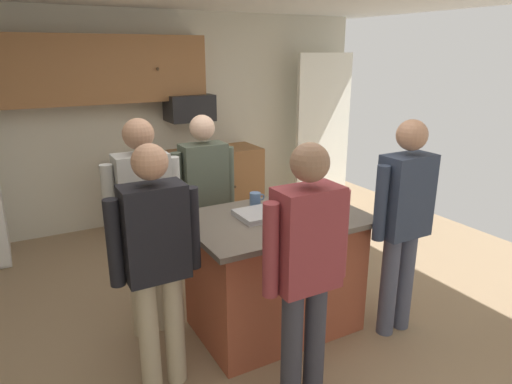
{
  "coord_description": "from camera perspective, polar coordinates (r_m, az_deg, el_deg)",
  "views": [
    {
      "loc": [
        -1.42,
        -2.86,
        2.13
      ],
      "look_at": [
        0.25,
        0.16,
        1.05
      ],
      "focal_mm": 31.86,
      "sensor_mm": 36.0,
      "label": 1
    }
  ],
  "objects": [
    {
      "name": "french_door_window_panel",
      "position": [
        6.7,
        8.44,
        8.34
      ],
      "size": [
        0.9,
        0.06,
        2.0
      ],
      "primitive_type": "cube",
      "color": "white",
      "rests_on": "ground"
    },
    {
      "name": "person_elder_center",
      "position": [
        2.85,
        -12.4,
        -7.79
      ],
      "size": [
        0.57,
        0.22,
        1.63
      ],
      "rotation": [
        0.0,
        0.0,
        0.22
      ],
      "color": "tan",
      "rests_on": "ground"
    },
    {
      "name": "cabinet_run_upper",
      "position": [
        5.56,
        -18.95,
        14.36
      ],
      "size": [
        2.4,
        0.38,
        0.75
      ],
      "color": "#936038"
    },
    {
      "name": "serving_tray",
      "position": [
        3.41,
        1.28,
        -2.66
      ],
      "size": [
        0.44,
        0.3,
        0.04
      ],
      "color": "#B7B7BC",
      "rests_on": "kitchen_island"
    },
    {
      "name": "back_wall",
      "position": [
        5.89,
        -14.87,
        8.71
      ],
      "size": [
        6.4,
        0.1,
        2.6
      ],
      "primitive_type": "cube",
      "color": "beige",
      "rests_on": "ground"
    },
    {
      "name": "floor",
      "position": [
        3.84,
        -2.17,
        -16.34
      ],
      "size": [
        7.04,
        7.04,
        0.0
      ],
      "primitive_type": "plane",
      "color": "#937A5B",
      "rests_on": "ground"
    },
    {
      "name": "person_guest_by_door",
      "position": [
        3.44,
        -13.82,
        -2.82
      ],
      "size": [
        0.57,
        0.22,
        1.68
      ],
      "rotation": [
        0.0,
        0.0,
        -0.45
      ],
      "color": "tan",
      "rests_on": "ground"
    },
    {
      "name": "person_guest_left",
      "position": [
        3.52,
        18.05,
        -2.82
      ],
      "size": [
        0.57,
        0.22,
        1.67
      ],
      "rotation": [
        0.0,
        0.0,
        2.59
      ],
      "color": "#4C5166",
      "rests_on": "ground"
    },
    {
      "name": "kitchen_island",
      "position": [
        3.59,
        2.35,
        -10.05
      ],
      "size": [
        1.33,
        0.93,
        0.94
      ],
      "color": "#9E4C33",
      "rests_on": "ground"
    },
    {
      "name": "mug_ceramic_white",
      "position": [
        3.78,
        3.97,
        -0.19
      ],
      "size": [
        0.12,
        0.08,
        0.1
      ],
      "color": "#4C6B99",
      "rests_on": "kitchen_island"
    },
    {
      "name": "mug_blue_stoneware",
      "position": [
        3.64,
        -0.07,
        -0.85
      ],
      "size": [
        0.13,
        0.09,
        0.1
      ],
      "color": "#4C6B99",
      "rests_on": "kitchen_island"
    },
    {
      "name": "person_host_foreground",
      "position": [
        2.66,
        6.33,
        -8.86
      ],
      "size": [
        0.57,
        0.22,
        1.66
      ],
      "rotation": [
        0.0,
        0.0,
        1.24
      ],
      "color": "#383842",
      "rests_on": "ground"
    },
    {
      "name": "glass_pilsner",
      "position": [
        3.46,
        6.06,
        -1.61
      ],
      "size": [
        0.06,
        0.06,
        0.14
      ],
      "color": "black",
      "rests_on": "kitchen_island"
    },
    {
      "name": "cabinet_run_lower",
      "position": [
        5.95,
        -7.88,
        0.81
      ],
      "size": [
        1.8,
        0.63,
        0.9
      ],
      "color": "#936038",
      "rests_on": "ground"
    },
    {
      "name": "glass_short_whisky",
      "position": [
        3.68,
        7.94,
        -0.37
      ],
      "size": [
        0.07,
        0.07,
        0.16
      ],
      "color": "black",
      "rests_on": "kitchen_island"
    },
    {
      "name": "microwave_over_range",
      "position": [
        5.77,
        -8.36,
        10.42
      ],
      "size": [
        0.56,
        0.4,
        0.32
      ],
      "primitive_type": "cube",
      "color": "black"
    },
    {
      "name": "tumbler_amber",
      "position": [
        3.41,
        10.54,
        -2.12
      ],
      "size": [
        0.07,
        0.07,
        0.14
      ],
      "color": "black",
      "rests_on": "kitchen_island"
    },
    {
      "name": "glass_stout_tall",
      "position": [
        3.51,
        7.84,
        -1.23
      ],
      "size": [
        0.06,
        0.06,
        0.16
      ],
      "color": "black",
      "rests_on": "kitchen_island"
    },
    {
      "name": "glass_dark_ale",
      "position": [
        3.32,
        9.25,
        -2.57
      ],
      "size": [
        0.06,
        0.06,
        0.14
      ],
      "color": "black",
      "rests_on": "kitchen_island"
    },
    {
      "name": "person_guest_right",
      "position": [
        3.97,
        -6.49,
        -0.31
      ],
      "size": [
        0.57,
        0.22,
        1.62
      ],
      "rotation": [
        0.0,
        0.0,
        -1.27
      ],
      "color": "tan",
      "rests_on": "ground"
    }
  ]
}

